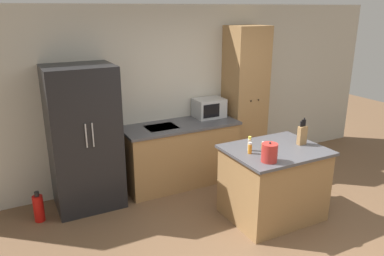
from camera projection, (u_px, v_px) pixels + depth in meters
name	position (u px, v px, depth m)	size (l,w,h in m)	color
ground_plane	(280.00, 246.00, 4.20)	(14.00, 14.00, 0.00)	brown
wall_back	(187.00, 93.00, 5.77)	(7.20, 0.06, 2.60)	beige
refrigerator	(84.00, 138.00, 4.83)	(0.85, 0.72, 1.88)	black
back_counter	(181.00, 153.00, 5.60)	(1.72, 0.69, 0.93)	#9E7547
pantry_cabinet	(245.00, 100.00, 5.97)	(0.58, 0.53, 2.30)	#9E7547
kitchen_island	(273.00, 183.00, 4.69)	(1.17, 0.92, 0.91)	#9E7547
microwave	(209.00, 108.00, 5.77)	(0.45, 0.34, 0.29)	#B2B5B7
knife_block	(302.00, 135.00, 4.66)	(0.11, 0.06, 0.34)	#9E7547
spice_bottle_tall_dark	(250.00, 148.00, 4.38)	(0.05, 0.05, 0.14)	orange
spice_bottle_short_red	(250.00, 144.00, 4.47)	(0.05, 0.05, 0.18)	beige
spice_bottle_amber_oil	(263.00, 145.00, 4.54)	(0.04, 0.04, 0.09)	gold
kettle	(269.00, 153.00, 4.14)	(0.18, 0.18, 0.23)	#B72D28
fire_extinguisher	(39.00, 208.00, 4.65)	(0.13, 0.13, 0.40)	red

